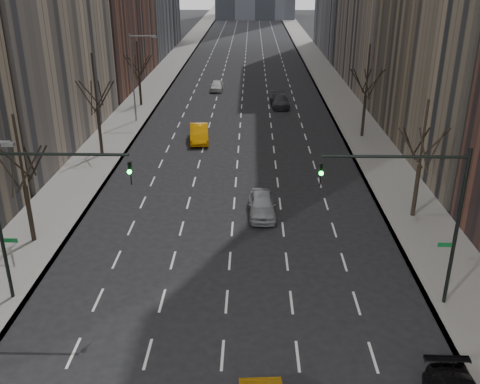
{
  "coord_description": "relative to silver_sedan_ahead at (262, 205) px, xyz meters",
  "views": [
    {
      "loc": [
        1.16,
        -10.47,
        15.57
      ],
      "look_at": [
        0.55,
        17.82,
        3.5
      ],
      "focal_mm": 40.0,
      "sensor_mm": 36.0,
      "label": 1
    }
  ],
  "objects": [
    {
      "name": "sidewalk_right",
      "position": [
        10.33,
        47.87,
        -0.68
      ],
      "size": [
        4.5,
        320.0,
        0.15
      ],
      "primitive_type": "cube",
      "color": "slate",
      "rests_on": "ground"
    },
    {
      "name": "far_taxi",
      "position": [
        -5.71,
        16.16,
        0.05
      ],
      "size": [
        2.18,
        5.0,
        1.6
      ],
      "primitive_type": "imported",
      "rotation": [
        0.0,
        0.0,
        0.1
      ],
      "color": "orange",
      "rests_on": "ground"
    },
    {
      "name": "far_suv_grey",
      "position": [
        2.59,
        29.9,
        -0.02
      ],
      "size": [
        2.29,
        5.11,
        1.46
      ],
      "primitive_type": "imported",
      "rotation": [
        0.0,
        0.0,
        0.05
      ],
      "color": "#2F2F34",
      "rests_on": "ground"
    },
    {
      "name": "tree_rw_b",
      "position": [
        10.08,
        -0.13,
        2.97
      ],
      "size": [
        3.36,
        3.5,
        7.82
      ],
      "color": "black",
      "rests_on": "ground"
    },
    {
      "name": "sidewalk_left",
      "position": [
        -14.17,
        47.87,
        -0.68
      ],
      "size": [
        4.5,
        320.0,
        0.15
      ],
      "primitive_type": "cube",
      "color": "slate",
      "rests_on": "ground"
    },
    {
      "name": "tree_lw_b",
      "position": [
        -13.92,
        -4.13,
        2.97
      ],
      "size": [
        3.36,
        3.5,
        7.82
      ],
      "color": "black",
      "rests_on": "ground"
    },
    {
      "name": "tree_rw_c",
      "position": [
        10.08,
        17.87,
        3.29
      ],
      "size": [
        3.36,
        3.5,
        8.74
      ],
      "color": "black",
      "rests_on": "ground"
    },
    {
      "name": "traffic_mast_right",
      "position": [
        7.19,
        -10.13,
        4.74
      ],
      "size": [
        6.69,
        0.39,
        8.0
      ],
      "color": "black",
      "rests_on": "ground"
    },
    {
      "name": "streetlight_far",
      "position": [
        -12.76,
        22.87,
        4.87
      ],
      "size": [
        2.83,
        0.22,
        9.0
      ],
      "color": "slate",
      "rests_on": "ground"
    },
    {
      "name": "tree_lw_c",
      "position": [
        -13.92,
        11.87,
        3.29
      ],
      "size": [
        3.36,
        3.5,
        8.74
      ],
      "color": "black",
      "rests_on": "ground"
    },
    {
      "name": "tree_lw_d",
      "position": [
        -13.92,
        29.87,
        2.81
      ],
      "size": [
        3.36,
        3.5,
        7.36
      ],
      "color": "black",
      "rests_on": "ground"
    },
    {
      "name": "silver_sedan_ahead",
      "position": [
        0.0,
        0.0,
        0.0
      ],
      "size": [
        1.92,
        4.47,
        1.5
      ],
      "primitive_type": "imported",
      "rotation": [
        0.0,
        0.0,
        0.03
      ],
      "color": "#999CA0",
      "rests_on": "ground"
    },
    {
      "name": "traffic_mast_left",
      "position": [
        -11.03,
        -10.13,
        4.74
      ],
      "size": [
        6.69,
        0.39,
        8.0
      ],
      "color": "black",
      "rests_on": "ground"
    },
    {
      "name": "far_car_white",
      "position": [
        -5.42,
        38.56,
        -0.08
      ],
      "size": [
        1.68,
        4.0,
        1.35
      ],
      "primitive_type": "imported",
      "rotation": [
        0.0,
        0.0,
        -0.02
      ],
      "color": "silver",
      "rests_on": "ground"
    }
  ]
}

